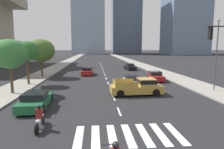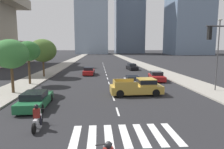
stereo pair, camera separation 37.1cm
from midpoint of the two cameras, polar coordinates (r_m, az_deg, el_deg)
sidewalk_east at (r=37.87m, az=15.55°, el=0.44°), size 4.00×260.00×0.15m
sidewalk_west at (r=36.91m, az=-18.92°, el=0.11°), size 4.00×260.00×0.15m
crosswalk_near at (r=11.21m, az=4.82°, el=-17.33°), size 5.85×2.94×0.01m
lane_divider_center at (r=38.35m, az=-1.64°, el=0.70°), size 0.14×50.00×0.01m
motorcycle_third at (r=12.56m, az=-20.31°, el=-12.12°), size 0.70×2.17×1.49m
pickup_truck at (r=20.00m, az=8.37°, el=-3.64°), size 5.29×2.23×1.67m
sedan_black_0 at (r=42.73m, az=6.12°, el=2.21°), size 2.16×4.46×1.33m
sedan_green_1 at (r=16.91m, az=-21.01°, el=-6.96°), size 2.02×4.83×1.29m
sedan_red_2 at (r=29.09m, az=13.34°, el=-0.58°), size 2.21×4.58×1.34m
sedan_white_3 at (r=24.69m, az=6.59°, el=-2.02°), size 1.81×4.50×1.21m
sedan_red_4 at (r=34.69m, az=-6.51°, el=0.94°), size 2.00×4.43×1.36m
street_lamp_east at (r=23.88m, az=29.11°, el=6.39°), size 0.50×0.24×7.64m
street_tree_nearest at (r=22.18m, az=-27.23°, el=5.37°), size 3.50×3.50×5.49m
street_tree_second at (r=26.86m, az=-23.07°, el=6.33°), size 2.97×2.97×5.49m
street_tree_third at (r=33.15m, az=-19.39°, el=6.66°), size 4.30×4.30×6.03m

